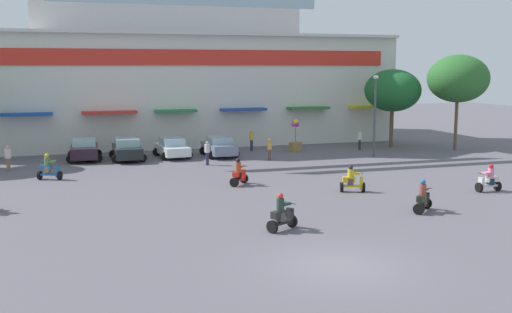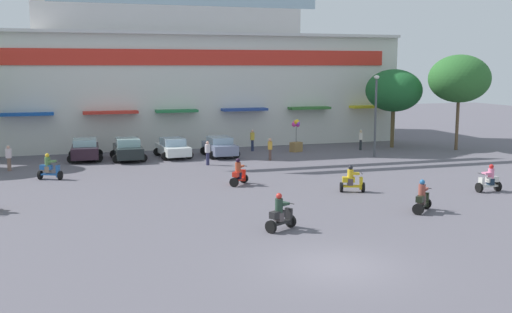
% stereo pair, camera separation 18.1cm
% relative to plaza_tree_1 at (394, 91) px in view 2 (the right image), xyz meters
% --- Properties ---
extents(ground_plane, '(128.00, 128.00, 0.00)m').
position_rel_plaza_tree_1_xyz_m(ground_plane, '(-17.13, -13.08, -4.69)').
color(ground_plane, '#5D5963').
extents(colonial_building, '(39.27, 17.61, 20.43)m').
position_rel_plaza_tree_1_xyz_m(colonial_building, '(-17.13, 10.35, 3.81)').
color(colonial_building, silver).
rests_on(colonial_building, ground).
extents(plaza_tree_1, '(4.54, 4.79, 6.44)m').
position_rel_plaza_tree_1_xyz_m(plaza_tree_1, '(0.00, 0.00, 0.00)').
color(plaza_tree_1, brown).
rests_on(plaza_tree_1, ground).
extents(plaza_tree_3, '(4.92, 4.63, 7.59)m').
position_rel_plaza_tree_1_xyz_m(plaza_tree_3, '(4.13, -2.92, 1.00)').
color(plaza_tree_3, brown).
rests_on(plaza_tree_3, ground).
extents(parked_car_0, '(2.57, 3.99, 1.54)m').
position_rel_plaza_tree_1_xyz_m(parked_car_0, '(-24.53, 0.36, -3.91)').
color(parked_car_0, '#2A1924').
rests_on(parked_car_0, ground).
extents(parked_car_1, '(2.44, 4.04, 1.57)m').
position_rel_plaza_tree_1_xyz_m(parked_car_1, '(-21.60, -0.49, -3.91)').
color(parked_car_1, black).
rests_on(parked_car_1, ground).
extents(parked_car_2, '(2.59, 4.13, 1.44)m').
position_rel_plaza_tree_1_xyz_m(parked_car_2, '(-18.31, -0.19, -3.96)').
color(parked_car_2, white).
rests_on(parked_car_2, ground).
extents(parked_car_3, '(2.47, 4.06, 1.48)m').
position_rel_plaza_tree_1_xyz_m(parked_car_3, '(-14.90, -0.73, -3.94)').
color(parked_car_3, slate).
rests_on(parked_car_3, ground).
extents(scooter_rider_0, '(1.33, 1.42, 1.55)m').
position_rel_plaza_tree_1_xyz_m(scooter_rider_0, '(-16.49, -11.66, -4.07)').
color(scooter_rider_0, black).
rests_on(scooter_rider_0, ground).
extents(scooter_rider_1, '(1.48, 1.03, 1.58)m').
position_rel_plaza_tree_1_xyz_m(scooter_rider_1, '(-26.76, -6.72, -4.04)').
color(scooter_rider_1, black).
rests_on(scooter_rider_1, ground).
extents(scooter_rider_2, '(1.35, 0.53, 1.49)m').
position_rel_plaza_tree_1_xyz_m(scooter_rider_2, '(-4.18, -17.42, -4.08)').
color(scooter_rider_2, black).
rests_on(scooter_rider_2, ground).
extents(scooter_rider_3, '(1.46, 1.14, 1.57)m').
position_rel_plaza_tree_1_xyz_m(scooter_rider_3, '(-17.41, -21.30, -4.05)').
color(scooter_rider_3, black).
rests_on(scooter_rider_3, ground).
extents(scooter_rider_5, '(1.40, 0.91, 1.45)m').
position_rel_plaza_tree_1_xyz_m(scooter_rider_5, '(-11.22, -15.30, -4.09)').
color(scooter_rider_5, black).
rests_on(scooter_rider_5, ground).
extents(scooter_rider_6, '(1.44, 1.38, 1.55)m').
position_rel_plaza_tree_1_xyz_m(scooter_rider_6, '(-10.14, -20.31, -4.06)').
color(scooter_rider_6, black).
rests_on(scooter_rider_6, ground).
extents(pedestrian_0, '(0.43, 0.43, 1.59)m').
position_rel_plaza_tree_1_xyz_m(pedestrian_0, '(-11.91, -3.63, -3.78)').
color(pedestrian_0, brown).
rests_on(pedestrian_0, ground).
extents(pedestrian_1, '(0.41, 0.41, 1.65)m').
position_rel_plaza_tree_1_xyz_m(pedestrian_1, '(-29.34, -2.77, -3.76)').
color(pedestrian_1, '#816253').
rests_on(pedestrian_1, ground).
extents(pedestrian_2, '(0.49, 0.49, 1.70)m').
position_rel_plaza_tree_1_xyz_m(pedestrian_2, '(-11.73, 1.31, -3.72)').
color(pedestrian_2, '#222B48').
rests_on(pedestrian_2, ground).
extents(pedestrian_3, '(0.48, 0.48, 1.64)m').
position_rel_plaza_tree_1_xyz_m(pedestrian_3, '(-16.63, -4.34, -3.76)').
color(pedestrian_3, '#2A2A4B').
rests_on(pedestrian_3, ground).
extents(pedestrian_4, '(0.42, 0.42, 1.61)m').
position_rel_plaza_tree_1_xyz_m(pedestrian_4, '(-3.26, -0.72, -3.76)').
color(pedestrian_4, '#22282A').
rests_on(pedestrian_4, ground).
extents(streetlamp_near, '(0.40, 0.40, 6.02)m').
position_rel_plaza_tree_1_xyz_m(streetlamp_near, '(-3.93, -4.28, -1.13)').
color(streetlamp_near, '#474C51').
rests_on(streetlamp_near, ground).
extents(balloon_vendor_cart, '(1.07, 0.92, 2.54)m').
position_rel_plaza_tree_1_xyz_m(balloon_vendor_cart, '(-8.54, -0.04, -3.59)').
color(balloon_vendor_cart, olive).
rests_on(balloon_vendor_cart, ground).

